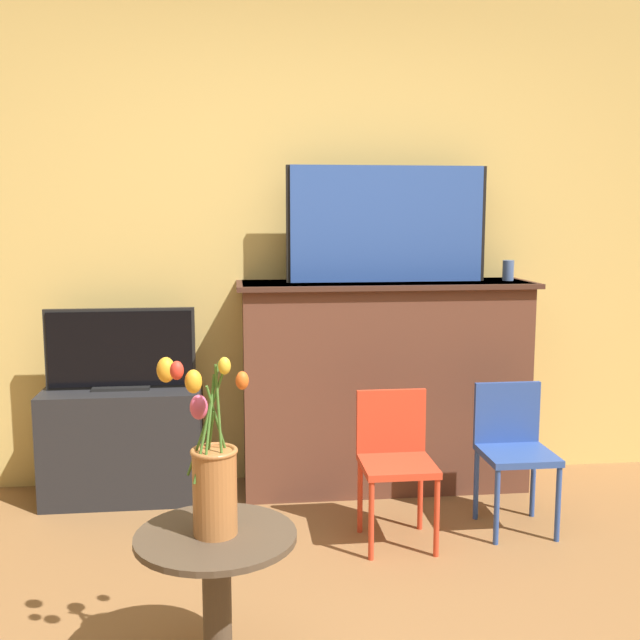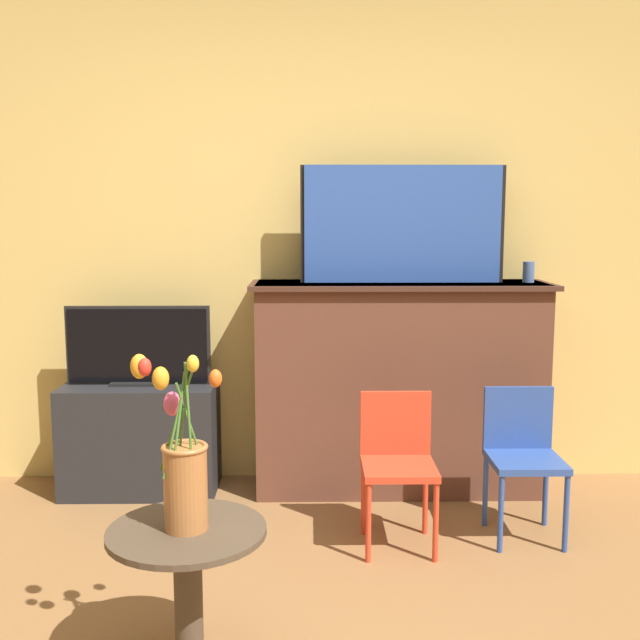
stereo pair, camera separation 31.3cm
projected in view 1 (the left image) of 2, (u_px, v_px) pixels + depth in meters
wall_back at (302, 232)px, 4.01m from camera, size 8.00×0.06×2.70m
fireplace_mantel at (384, 383)px, 3.94m from camera, size 1.53×0.44×1.10m
painting at (387, 224)px, 3.83m from camera, size 1.04×0.03×0.59m
mantel_candle at (508, 270)px, 3.93m from camera, size 0.06×0.06×0.11m
tv_stand at (124, 443)px, 3.81m from camera, size 0.79×0.39×0.57m
tv_monitor at (121, 350)px, 3.75m from camera, size 0.74×0.12×0.41m
chair_red at (395, 454)px, 3.30m from camera, size 0.31×0.31×0.66m
chair_blue at (513, 444)px, 3.45m from camera, size 0.31×0.31×0.66m
side_table at (217, 585)px, 2.28m from camera, size 0.49×0.49×0.48m
vase_tulips at (212, 473)px, 2.23m from camera, size 0.27×0.20×0.55m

